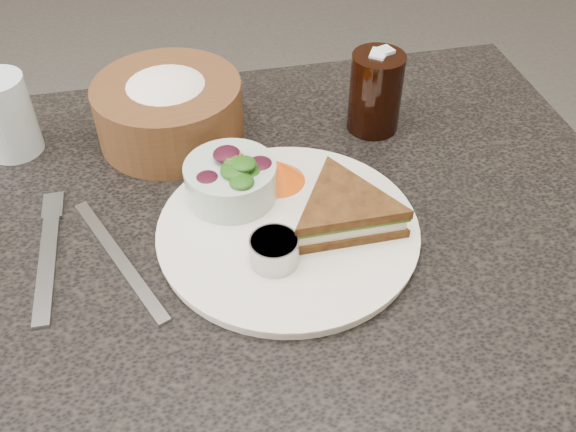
% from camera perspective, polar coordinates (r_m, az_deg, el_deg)
% --- Properties ---
extents(dining_table, '(1.00, 0.70, 0.75)m').
position_cam_1_polar(dining_table, '(1.05, -3.86, -15.97)').
color(dining_table, black).
rests_on(dining_table, floor).
extents(dinner_plate, '(0.30, 0.30, 0.01)m').
position_cam_1_polar(dinner_plate, '(0.74, -0.00, -1.33)').
color(dinner_plate, silver).
rests_on(dinner_plate, dining_table).
extents(sandwich, '(0.15, 0.15, 0.04)m').
position_cam_1_polar(sandwich, '(0.73, 5.03, 0.46)').
color(sandwich, '#553516').
rests_on(sandwich, dinner_plate).
extents(salad_bowl, '(0.13, 0.13, 0.06)m').
position_cam_1_polar(salad_bowl, '(0.76, -5.15, 3.64)').
color(salad_bowl, '#ACC0B5').
rests_on(salad_bowl, dinner_plate).
extents(dressing_ramekin, '(0.07, 0.07, 0.03)m').
position_cam_1_polar(dressing_ramekin, '(0.69, -1.24, -3.13)').
color(dressing_ramekin, '#999B9D').
rests_on(dressing_ramekin, dinner_plate).
extents(orange_wedge, '(0.09, 0.09, 0.03)m').
position_cam_1_polar(orange_wedge, '(0.79, -0.96, 4.01)').
color(orange_wedge, '#E64E09').
rests_on(orange_wedge, dinner_plate).
extents(fork, '(0.02, 0.19, 0.01)m').
position_cam_1_polar(fork, '(0.76, -20.60, -3.77)').
color(fork, '#999CA2').
rests_on(fork, dining_table).
extents(knife, '(0.10, 0.21, 0.00)m').
position_cam_1_polar(knife, '(0.74, -14.79, -3.68)').
color(knife, '#98999C').
rests_on(knife, dining_table).
extents(bread_basket, '(0.24, 0.24, 0.11)m').
position_cam_1_polar(bread_basket, '(0.88, -10.62, 9.96)').
color(bread_basket, brown).
rests_on(bread_basket, dining_table).
extents(cola_glass, '(0.08, 0.08, 0.12)m').
position_cam_1_polar(cola_glass, '(0.89, 7.81, 11.14)').
color(cola_glass, black).
rests_on(cola_glass, dining_table).
extents(water_glass, '(0.09, 0.09, 0.11)m').
position_cam_1_polar(water_glass, '(0.91, -23.82, 8.16)').
color(water_glass, silver).
rests_on(water_glass, dining_table).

